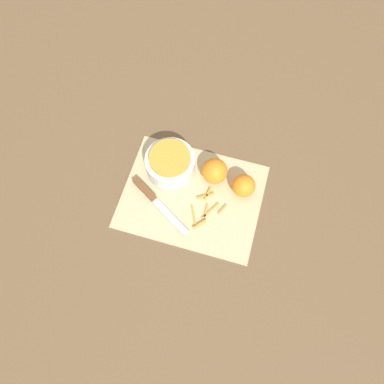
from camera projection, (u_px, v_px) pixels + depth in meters
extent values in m
plane|color=brown|center=(192.00, 196.00, 1.18)|extent=(4.00, 4.00, 0.00)
cube|color=#CCB284|center=(192.00, 196.00, 1.18)|extent=(0.43, 0.34, 0.01)
cylinder|color=silver|center=(170.00, 164.00, 1.18)|extent=(0.16, 0.16, 0.07)
cylinder|color=orange|center=(170.00, 158.00, 1.15)|extent=(0.13, 0.13, 0.02)
cube|color=brown|center=(144.00, 189.00, 1.18)|extent=(0.09, 0.07, 0.02)
cube|color=#B2B2B7|center=(171.00, 217.00, 1.15)|extent=(0.14, 0.10, 0.00)
sphere|color=orange|center=(215.00, 171.00, 1.17)|extent=(0.08, 0.08, 0.08)
sphere|color=orange|center=(244.00, 186.00, 1.15)|extent=(0.07, 0.07, 0.07)
cube|color=orange|center=(194.00, 216.00, 1.15)|extent=(0.04, 0.07, 0.00)
cube|color=#F69B35|center=(206.00, 211.00, 1.16)|extent=(0.01, 0.05, 0.00)
cube|color=orange|center=(200.00, 224.00, 1.13)|extent=(0.04, 0.04, 0.00)
cube|color=gold|center=(210.00, 211.00, 1.16)|extent=(0.04, 0.07, 0.00)
cube|color=orange|center=(222.00, 209.00, 1.16)|extent=(0.02, 0.04, 0.00)
cube|color=orange|center=(205.00, 196.00, 1.17)|extent=(0.05, 0.03, 0.00)
cube|color=orange|center=(208.00, 194.00, 1.17)|extent=(0.01, 0.05, 0.00)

